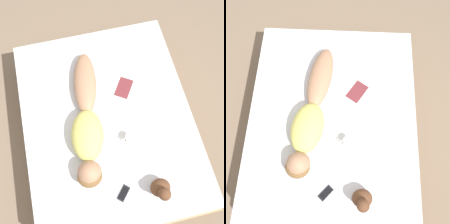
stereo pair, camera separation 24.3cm
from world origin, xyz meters
The scene contains 7 objects.
ground_plane centered at (0.00, 0.00, 0.00)m, with size 12.00×12.00×0.00m, color #7A6651.
bed centered at (0.00, 0.00, 0.24)m, with size 1.63×2.04×0.48m.
person centered at (0.20, 0.05, 0.57)m, with size 0.41×1.32×0.21m.
open_magazine centered at (-0.31, -0.22, 0.48)m, with size 0.52×0.49×0.01m.
coffee_mug centered at (-0.14, 0.25, 0.52)m, with size 0.12×0.08×0.09m.
cell_phone centered at (0.02, 0.69, 0.48)m, with size 0.14×0.14×0.01m.
plush_toy centered at (-0.28, 0.73, 0.57)m, with size 0.17×0.19×0.22m.
Camera 1 is at (0.15, 0.81, 2.80)m, focal length 42.00 mm.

